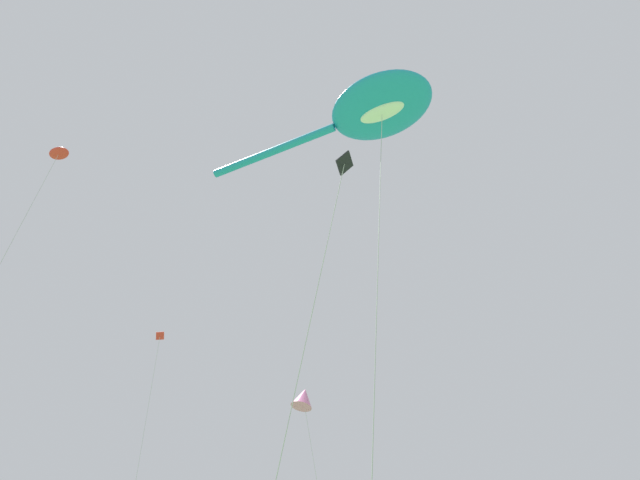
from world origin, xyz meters
TOP-DOWN VIEW (x-y plane):
  - big_show_kite at (0.40, 8.65)m, footprint 5.62×9.84m
  - small_kite_streamer_purple at (1.32, 27.54)m, footprint 0.63×3.20m
  - small_kite_bird_shape at (7.81, 22.03)m, footprint 3.44×1.97m
  - small_kite_tiny_distant at (-8.50, 22.05)m, footprint 1.21×4.52m
  - small_kite_triangle_green at (-3.21, 7.40)m, footprint 0.98×2.70m

SIDE VIEW (x-z plane):
  - small_kite_triangle_green at x=-3.21m, z-range 4.09..15.70m
  - small_kite_bird_shape at x=7.81m, z-range 6.94..22.11m
  - small_kite_streamer_purple at x=1.32m, z-range 5.94..24.92m
  - big_show_kite at x=0.40m, z-range 9.53..29.61m
  - small_kite_tiny_distant at x=-8.50m, z-range 10.79..33.54m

